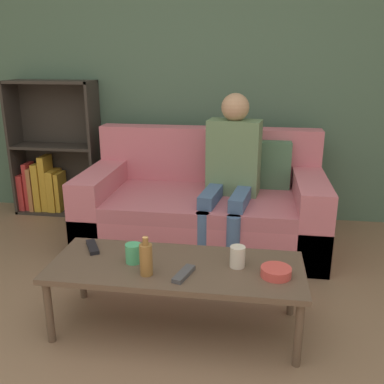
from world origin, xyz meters
The scene contains 11 objects.
wall_back centered at (0.00, 2.70, 1.30)m, with size 12.00×0.06×2.60m.
couch centered at (0.12, 2.07, 0.27)m, with size 1.77×0.92×0.83m.
bookshelf centered at (-1.32, 2.55, 0.47)m, with size 0.76×0.28×1.18m.
coffee_table centered at (0.11, 0.94, 0.33)m, with size 1.29×0.50×0.37m.
person_adult centered at (0.32, 1.99, 0.64)m, with size 0.42×0.67×1.13m.
cup_near centered at (0.42, 0.96, 0.42)m, with size 0.08×0.08×0.11m.
cup_far centered at (-0.11, 0.93, 0.42)m, with size 0.08×0.08×0.10m.
tv_remote_0 centered at (-0.38, 1.05, 0.38)m, with size 0.13×0.17×0.02m.
tv_remote_1 centered at (0.17, 0.83, 0.38)m, with size 0.09×0.18×0.02m.
snack_bowl centered at (0.61, 0.89, 0.39)m, with size 0.15×0.15×0.05m.
bottle centered at (-0.01, 0.82, 0.45)m, with size 0.06×0.06×0.20m.
Camera 1 is at (0.48, -0.98, 1.38)m, focal length 40.00 mm.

